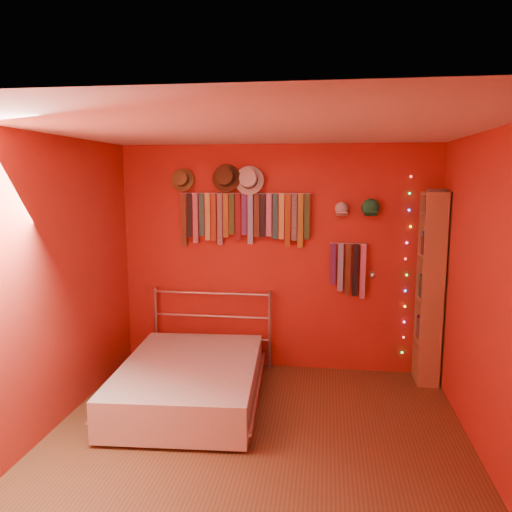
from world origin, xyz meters
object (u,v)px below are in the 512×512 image
at_px(reading_lamp, 373,275).
at_px(bookshelf, 434,288).
at_px(tie_rack, 244,216).
at_px(bed, 190,381).

bearing_deg(reading_lamp, bookshelf, -0.36).
distance_m(tie_rack, bed, 1.84).
bearing_deg(reading_lamp, tie_rack, 173.80).
height_order(bookshelf, bed, bookshelf).
bearing_deg(bed, tie_rack, 65.65).
xyz_separation_m(tie_rack, reading_lamp, (1.39, -0.15, -0.59)).
relative_size(tie_rack, bed, 0.76).
bearing_deg(bed, bookshelf, 15.33).
distance_m(reading_lamp, bed, 2.15).
distance_m(bookshelf, bed, 2.65).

